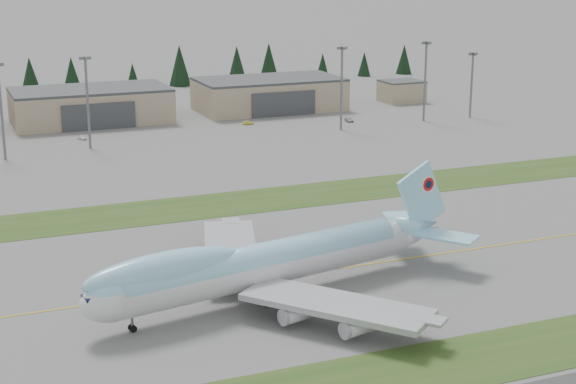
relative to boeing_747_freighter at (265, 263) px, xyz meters
name	(u,v)px	position (x,y,z in m)	size (l,w,h in m)	color
ground	(339,269)	(16.43, 7.79, -5.85)	(7000.00, 7000.00, 0.00)	slate
grass_strip_near	(464,362)	(16.43, -30.21, -5.85)	(400.00, 14.00, 0.08)	#2B4E1C
grass_strip_far	(249,201)	(16.43, 52.79, -5.85)	(400.00, 18.00, 0.08)	#2B4E1C
taxiway_line_main	(339,269)	(16.43, 7.79, -5.85)	(400.00, 0.40, 0.02)	gold
boeing_747_freighter	(265,263)	(0.00, 0.00, 0.00)	(67.69, 57.09, 17.75)	silver
hangar_center	(91,105)	(1.43, 157.68, -0.46)	(48.00, 26.60, 10.80)	tan
hangar_right	(269,94)	(61.43, 157.68, -0.46)	(48.00, 26.60, 10.80)	tan
control_shed	(402,91)	(111.43, 155.79, -2.05)	(14.00, 12.00, 7.60)	tan
floodlight_masts	(209,83)	(27.85, 117.74, 10.56)	(206.36, 8.97, 24.98)	slate
service_vehicle_a	(82,140)	(-5.91, 131.97, -5.85)	(1.30, 3.22, 1.10)	white
service_vehicle_b	(248,125)	(45.70, 135.24, -5.85)	(1.23, 3.50, 1.15)	#AFB92E
service_vehicle_c	(349,122)	(77.02, 127.92, -5.85)	(1.88, 4.64, 1.34)	#A9A8AD
conifer_belt	(79,73)	(8.00, 220.16, 1.50)	(272.36, 15.37, 16.85)	black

